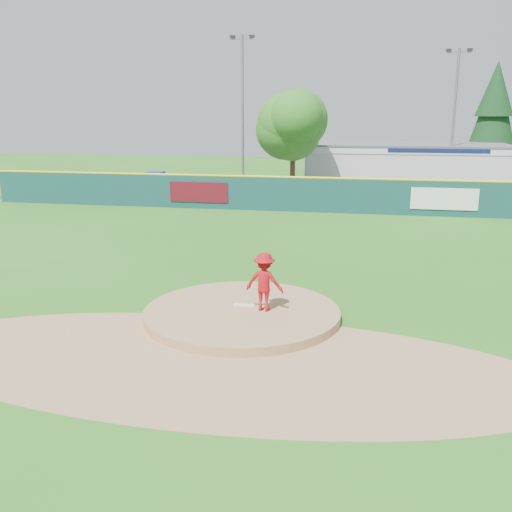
% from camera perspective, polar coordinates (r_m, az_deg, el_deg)
% --- Properties ---
extents(ground, '(120.00, 120.00, 0.00)m').
position_cam_1_polar(ground, '(16.14, -1.40, -6.18)').
color(ground, '#286B19').
rests_on(ground, ground).
extents(pitchers_mound, '(5.50, 5.50, 0.50)m').
position_cam_1_polar(pitchers_mound, '(16.14, -1.40, -6.18)').
color(pitchers_mound, '#9E774C').
rests_on(pitchers_mound, ground).
extents(pitching_rubber, '(0.60, 0.15, 0.04)m').
position_cam_1_polar(pitching_rubber, '(16.33, -1.18, -4.93)').
color(pitching_rubber, white).
rests_on(pitching_rubber, pitchers_mound).
extents(infield_dirt_arc, '(15.40, 15.40, 0.01)m').
position_cam_1_polar(infield_dirt_arc, '(13.45, -4.26, -10.49)').
color(infield_dirt_arc, '#9E774C').
rests_on(infield_dirt_arc, ground).
extents(parking_lot, '(44.00, 16.00, 0.02)m').
position_cam_1_polar(parking_lot, '(42.27, 6.71, 6.40)').
color(parking_lot, '#38383A').
rests_on(parking_lot, ground).
extents(pitcher, '(1.12, 0.71, 1.64)m').
position_cam_1_polar(pitcher, '(15.75, 0.85, -2.59)').
color(pitcher, '#A90E15').
rests_on(pitcher, pitchers_mound).
extents(van, '(4.74, 3.39, 1.20)m').
position_cam_1_polar(van, '(39.58, 6.14, 6.79)').
color(van, white).
rests_on(van, parking_lot).
extents(pool_building_grp, '(15.20, 8.20, 3.31)m').
position_cam_1_polar(pool_building_grp, '(47.00, 14.68, 8.84)').
color(pool_building_grp, silver).
rests_on(pool_building_grp, ground).
extents(fence_banners, '(17.72, 0.04, 1.20)m').
position_cam_1_polar(fence_banners, '(33.15, 6.06, 6.05)').
color(fence_banners, '#5E0D18').
rests_on(fence_banners, ground).
extents(playground_slide, '(1.08, 3.04, 1.68)m').
position_cam_1_polar(playground_slide, '(40.43, -10.02, 7.14)').
color(playground_slide, '#1A26E0').
rests_on(playground_slide, ground).
extents(outfield_fence, '(40.00, 0.14, 2.07)m').
position_cam_1_polar(outfield_fence, '(33.25, 5.45, 6.24)').
color(outfield_fence, '#123D3D').
rests_on(outfield_fence, ground).
extents(deciduous_tree, '(5.60, 5.60, 7.36)m').
position_cam_1_polar(deciduous_tree, '(40.14, 3.74, 12.58)').
color(deciduous_tree, '#382314').
rests_on(deciduous_tree, ground).
extents(conifer_tree, '(4.40, 4.40, 9.50)m').
position_cam_1_polar(conifer_tree, '(51.68, 22.69, 12.98)').
color(conifer_tree, '#382314').
rests_on(conifer_tree, ground).
extents(light_pole_left, '(1.75, 0.25, 11.00)m').
position_cam_1_polar(light_pole_left, '(42.81, -1.35, 14.70)').
color(light_pole_left, gray).
rests_on(light_pole_left, ground).
extents(light_pole_right, '(1.75, 0.25, 10.00)m').
position_cam_1_polar(light_pole_right, '(44.13, 19.20, 13.27)').
color(light_pole_right, gray).
rests_on(light_pole_right, ground).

